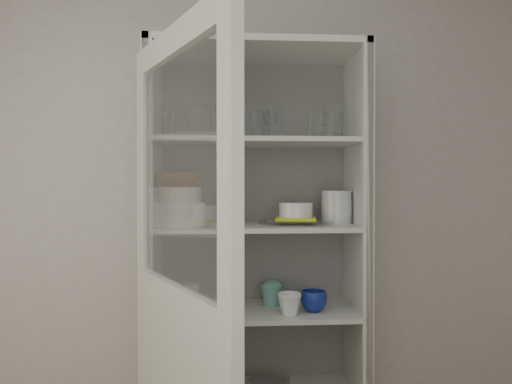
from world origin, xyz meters
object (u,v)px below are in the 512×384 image
(pantry_cabinet, at_px, (255,289))
(glass_platter, at_px, (296,222))
(cupboard_door, at_px, (179,351))
(terracotta_bowl, at_px, (178,180))
(plate_stack_front, at_px, (178,214))
(mug_teal, at_px, (272,294))
(white_ramekin, at_px, (296,210))
(white_canister, at_px, (188,296))
(goblet_3, at_px, (324,125))
(teal_jar, at_px, (273,294))
(grey_bowl_stack, at_px, (336,207))
(mug_blue, at_px, (314,301))
(measuring_cups, at_px, (190,310))
(yellow_trivet, at_px, (296,219))
(goblet_2, at_px, (270,125))
(mug_white, at_px, (290,304))
(plate_stack_back, at_px, (177,215))
(cream_bowl, at_px, (178,194))
(goblet_0, at_px, (176,122))

(pantry_cabinet, height_order, glass_platter, pantry_cabinet)
(cupboard_door, bearing_deg, terracotta_bowl, 160.44)
(plate_stack_front, xyz_separation_m, mug_teal, (0.44, 0.15, -0.40))
(cupboard_door, distance_m, plate_stack_front, 0.71)
(white_ramekin, bearing_deg, mug_teal, 149.01)
(terracotta_bowl, xyz_separation_m, white_canister, (0.04, 0.11, -0.55))
(goblet_3, distance_m, white_ramekin, 0.44)
(goblet_3, relative_size, teal_jar, 1.55)
(grey_bowl_stack, xyz_separation_m, mug_blue, (-0.13, -0.11, -0.43))
(measuring_cups, xyz_separation_m, white_canister, (-0.02, 0.12, 0.04))
(yellow_trivet, xyz_separation_m, grey_bowl_stack, (0.20, 0.03, 0.05))
(glass_platter, bearing_deg, terracotta_bowl, -171.59)
(goblet_2, height_order, white_ramekin, goblet_2)
(goblet_3, height_order, teal_jar, goblet_3)
(glass_platter, xyz_separation_m, yellow_trivet, (0.00, 0.00, 0.02))
(white_ramekin, bearing_deg, measuring_cups, -169.33)
(mug_teal, bearing_deg, cupboard_door, -109.18)
(goblet_2, distance_m, mug_white, 0.87)
(teal_jar, bearing_deg, yellow_trivet, -29.28)
(goblet_2, xyz_separation_m, white_ramekin, (0.11, -0.10, -0.42))
(plate_stack_front, relative_size, plate_stack_back, 1.28)
(goblet_2, distance_m, terracotta_bowl, 0.55)
(pantry_cabinet, xyz_separation_m, cream_bowl, (-0.36, -0.14, 0.47))
(yellow_trivet, bearing_deg, plate_stack_back, 170.90)
(terracotta_bowl, distance_m, mug_white, 0.76)
(pantry_cabinet, xyz_separation_m, terracotta_bowl, (-0.36, -0.14, 0.53))
(mug_teal, relative_size, measuring_cups, 1.11)
(goblet_2, distance_m, plate_stack_front, 0.64)
(white_ramekin, height_order, white_canister, white_ramekin)
(pantry_cabinet, relative_size, cupboard_door, 1.05)
(white_ramekin, height_order, teal_jar, white_ramekin)
(plate_stack_front, xyz_separation_m, measuring_cups, (0.06, -0.01, -0.44))
(goblet_3, xyz_separation_m, white_ramekin, (-0.15, -0.06, -0.41))
(glass_platter, xyz_separation_m, grey_bowl_stack, (0.20, 0.03, 0.07))
(goblet_2, height_order, plate_stack_front, goblet_2)
(plate_stack_front, distance_m, mug_teal, 0.62)
(pantry_cabinet, relative_size, goblet_3, 12.91)
(goblet_0, distance_m, mug_blue, 1.07)
(plate_stack_front, xyz_separation_m, white_ramekin, (0.55, 0.08, 0.01))
(pantry_cabinet, height_order, teal_jar, pantry_cabinet)
(goblet_0, bearing_deg, white_ramekin, -6.79)
(pantry_cabinet, height_order, mug_blue, pantry_cabinet)
(mug_teal, bearing_deg, mug_blue, -28.83)
(yellow_trivet, distance_m, grey_bowl_stack, 0.21)
(goblet_3, distance_m, grey_bowl_stack, 0.41)
(goblet_0, relative_size, mug_teal, 1.65)
(grey_bowl_stack, bearing_deg, goblet_2, 166.64)
(yellow_trivet, distance_m, mug_teal, 0.39)
(goblet_0, bearing_deg, plate_stack_front, -82.82)
(cupboard_door, distance_m, grey_bowl_stack, 1.07)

